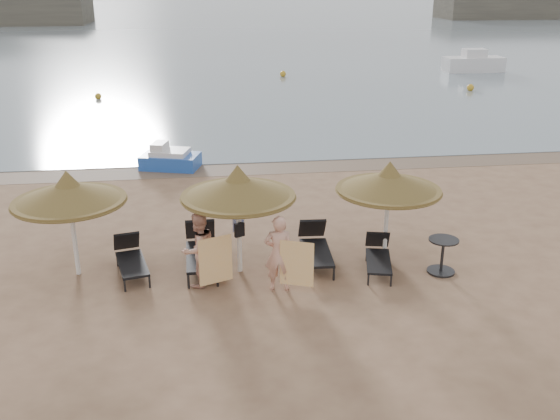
% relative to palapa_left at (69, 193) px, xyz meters
% --- Properties ---
extents(ground, '(160.00, 160.00, 0.00)m').
position_rel_palapa_left_xyz_m(ground, '(3.73, -1.73, -1.97)').
color(ground, '#906B50').
rests_on(ground, ground).
extents(sea, '(200.00, 140.00, 0.03)m').
position_rel_palapa_left_xyz_m(sea, '(3.73, 78.27, -1.96)').
color(sea, slate).
rests_on(sea, ground).
extents(wet_sand_strip, '(200.00, 1.60, 0.01)m').
position_rel_palapa_left_xyz_m(wet_sand_strip, '(3.73, 7.67, -1.97)').
color(wet_sand_strip, brown).
rests_on(wet_sand_strip, ground).
extents(far_shore, '(150.00, 54.80, 12.00)m').
position_rel_palapa_left_xyz_m(far_shore, '(-21.37, 76.09, 0.94)').
color(far_shore, brown).
rests_on(far_shore, ground).
extents(palapa_left, '(2.50, 2.50, 2.47)m').
position_rel_palapa_left_xyz_m(palapa_left, '(0.00, 0.00, 0.00)').
color(palapa_left, silver).
rests_on(palapa_left, ground).
extents(palapa_center, '(2.58, 2.58, 2.56)m').
position_rel_palapa_left_xyz_m(palapa_center, '(3.68, -0.32, 0.07)').
color(palapa_center, silver).
rests_on(palapa_center, ground).
extents(palapa_right, '(2.47, 2.47, 2.44)m').
position_rel_palapa_left_xyz_m(palapa_right, '(7.17, -0.11, -0.02)').
color(palapa_right, silver).
rests_on(palapa_right, ground).
extents(lounger_far_left, '(0.96, 1.85, 0.79)m').
position_rel_palapa_left_xyz_m(lounger_far_left, '(1.19, -0.02, -1.61)').
color(lounger_far_left, black).
rests_on(lounger_far_left, ground).
extents(lounger_near_left, '(0.73, 2.12, 0.94)m').
position_rel_palapa_left_xyz_m(lounger_near_left, '(2.81, 0.11, -1.55)').
color(lounger_near_left, black).
rests_on(lounger_near_left, ground).
extents(lounger_near_right, '(0.75, 1.97, 0.87)m').
position_rel_palapa_left_xyz_m(lounger_near_right, '(5.50, 0.00, -1.58)').
color(lounger_near_right, black).
rests_on(lounger_near_right, ground).
extents(lounger_far_right, '(0.90, 1.73, 0.74)m').
position_rel_palapa_left_xyz_m(lounger_far_right, '(6.87, -0.58, -1.64)').
color(lounger_far_right, black).
rests_on(lounger_far_right, ground).
extents(side_table, '(0.68, 0.68, 0.82)m').
position_rel_palapa_left_xyz_m(side_table, '(8.26, -0.98, -1.58)').
color(side_table, black).
rests_on(side_table, ground).
extents(person_left, '(1.08, 1.00, 1.97)m').
position_rel_palapa_left_xyz_m(person_left, '(2.76, -0.89, -0.98)').
color(person_left, tan).
rests_on(person_left, ground).
extents(person_right, '(0.99, 0.72, 1.99)m').
position_rel_palapa_left_xyz_m(person_right, '(4.45, -1.32, -0.97)').
color(person_right, tan).
rests_on(person_right, ground).
extents(towel_left, '(0.72, 0.30, 1.07)m').
position_rel_palapa_left_xyz_m(towel_left, '(3.11, -1.24, -1.23)').
color(towel_left, orange).
rests_on(towel_left, ground).
extents(towel_right, '(0.69, 0.29, 1.03)m').
position_rel_palapa_left_xyz_m(towel_right, '(4.80, -1.57, -1.26)').
color(towel_right, orange).
rests_on(towel_right, ground).
extents(bag_patterned, '(0.27, 0.14, 0.33)m').
position_rel_palapa_left_xyz_m(bag_patterned, '(3.68, -0.14, -0.90)').
color(bag_patterned, silver).
rests_on(bag_patterned, ground).
extents(bag_dark, '(0.24, 0.17, 0.32)m').
position_rel_palapa_left_xyz_m(bag_dark, '(3.68, -0.48, -0.87)').
color(bag_dark, black).
rests_on(bag_dark, ground).
extents(pedal_boat, '(2.21, 1.67, 0.92)m').
position_rel_palapa_left_xyz_m(pedal_boat, '(1.79, 8.08, -1.63)').
color(pedal_boat, blue).
rests_on(pedal_boat, ground).
extents(buoy_left, '(0.34, 0.34, 0.34)m').
position_rel_palapa_left_xyz_m(buoy_left, '(-2.53, 21.40, -1.80)').
color(buoy_left, gold).
rests_on(buoy_left, ground).
extents(buoy_mid, '(0.40, 0.40, 0.40)m').
position_rel_palapa_left_xyz_m(buoy_mid, '(8.43, 27.74, -1.77)').
color(buoy_mid, gold).
rests_on(buoy_mid, ground).
extents(buoy_right, '(0.41, 0.41, 0.41)m').
position_rel_palapa_left_xyz_m(buoy_right, '(18.51, 21.19, -1.77)').
color(buoy_right, gold).
rests_on(buoy_right, ground).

